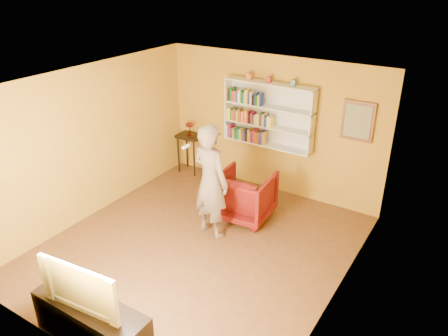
% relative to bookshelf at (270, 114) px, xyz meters
% --- Properties ---
extents(room_shell, '(5.30, 5.80, 2.88)m').
position_rel_bookshelf_xyz_m(room_shell, '(0.00, -2.41, -0.58)').
color(room_shell, '#4F3119').
rests_on(room_shell, ground).
extents(bookshelf, '(1.80, 0.29, 1.23)m').
position_rel_bookshelf_xyz_m(bookshelf, '(0.00, 0.00, 0.00)').
color(bookshelf, silver).
rests_on(bookshelf, room_shell).
extents(books_row_lower, '(0.84, 0.18, 0.27)m').
position_rel_bookshelf_xyz_m(books_row_lower, '(-0.43, -0.11, -0.46)').
color(books_row_lower, white).
rests_on(books_row_lower, bookshelf).
extents(books_row_middle, '(0.98, 0.18, 0.25)m').
position_rel_bookshelf_xyz_m(books_row_middle, '(-0.38, -0.11, -0.09)').
color(books_row_middle, yellow).
rests_on(books_row_middle, bookshelf).
extents(books_row_upper, '(0.75, 0.19, 0.27)m').
position_rel_bookshelf_xyz_m(books_row_upper, '(-0.50, -0.11, 0.29)').
color(books_row_upper, brown).
rests_on(books_row_upper, bookshelf).
extents(ornament_left, '(0.09, 0.09, 0.12)m').
position_rel_bookshelf_xyz_m(ornament_left, '(-0.43, -0.06, 0.68)').
color(ornament_left, '#C77539').
rests_on(ornament_left, bookshelf).
extents(ornament_centre, '(0.08, 0.08, 0.11)m').
position_rel_bookshelf_xyz_m(ornament_centre, '(-0.02, -0.06, 0.67)').
color(ornament_centre, '#9D3A34').
rests_on(ornament_centre, bookshelf).
extents(ornament_right, '(0.08, 0.08, 0.11)m').
position_rel_bookshelf_xyz_m(ornament_right, '(0.46, -0.06, 0.68)').
color(ornament_right, slate).
rests_on(ornament_right, bookshelf).
extents(framed_painting, '(0.55, 0.05, 0.70)m').
position_rel_bookshelf_xyz_m(framed_painting, '(1.65, 0.05, 0.16)').
color(framed_painting, brown).
rests_on(framed_painting, room_shell).
extents(console_table, '(0.53, 0.40, 0.86)m').
position_rel_bookshelf_xyz_m(console_table, '(-1.80, -0.16, -0.88)').
color(console_table, black).
rests_on(console_table, ground).
extents(ruby_lustre, '(0.18, 0.18, 0.28)m').
position_rel_bookshelf_xyz_m(ruby_lustre, '(-1.80, -0.16, -0.53)').
color(ruby_lustre, maroon).
rests_on(ruby_lustre, console_table).
extents(armchair, '(1.00, 1.03, 0.87)m').
position_rel_bookshelf_xyz_m(armchair, '(0.16, -1.18, -1.16)').
color(armchair, '#4E0508').
rests_on(armchair, ground).
extents(person, '(0.80, 0.62, 1.96)m').
position_rel_bookshelf_xyz_m(person, '(-0.06, -1.94, -0.61)').
color(person, '#68574C').
rests_on(person, ground).
extents(game_remote, '(0.04, 0.15, 0.04)m').
position_rel_bookshelf_xyz_m(game_remote, '(-0.34, -2.19, 0.03)').
color(game_remote, white).
rests_on(game_remote, person).
extents(tv_cabinet, '(1.56, 0.47, 0.56)m').
position_rel_bookshelf_xyz_m(tv_cabinet, '(0.04, -4.66, -1.32)').
color(tv_cabinet, black).
rests_on(tv_cabinet, ground).
extents(television, '(1.10, 0.25, 0.63)m').
position_rel_bookshelf_xyz_m(television, '(0.04, -4.66, -0.72)').
color(television, black).
rests_on(television, tv_cabinet).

